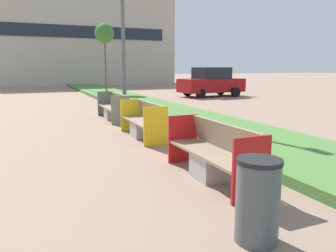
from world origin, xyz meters
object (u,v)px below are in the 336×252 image
object	(u,v)px
bench_red_frame	(213,157)
bench_yellow_frame	(143,124)
sapling_tree_far	(104,34)
parked_car_distant	(211,82)
litter_bin	(258,200)
bench_grey_frame	(114,109)

from	to	relation	value
bench_red_frame	bench_yellow_frame	bearing A→B (deg)	90.02
sapling_tree_far	parked_car_distant	bearing A→B (deg)	-27.65
bench_red_frame	litter_bin	bearing A→B (deg)	-107.66
bench_red_frame	parked_car_distant	distance (m)	15.98
parked_car_distant	litter_bin	bearing A→B (deg)	-123.96
litter_bin	sapling_tree_far	distance (m)	19.44
bench_yellow_frame	bench_grey_frame	bearing A→B (deg)	89.96
litter_bin	parked_car_distant	world-z (taller)	parked_car_distant
bench_grey_frame	sapling_tree_far	bearing A→B (deg)	78.84
bench_yellow_frame	bench_grey_frame	size ratio (longest dim) A/B	0.93
sapling_tree_far	parked_car_distant	world-z (taller)	sapling_tree_far
bench_red_frame	sapling_tree_far	world-z (taller)	sapling_tree_far
bench_red_frame	parked_car_distant	world-z (taller)	parked_car_distant
bench_grey_frame	sapling_tree_far	distance (m)	10.84
bench_grey_frame	parked_car_distant	bearing A→B (deg)	40.15
bench_grey_frame	parked_car_distant	xyz separation A→B (m)	(8.09, 6.82, 0.54)
bench_yellow_frame	parked_car_distant	distance (m)	13.00
sapling_tree_far	parked_car_distant	xyz separation A→B (m)	(6.11, -3.20, -3.07)
bench_grey_frame	litter_bin	size ratio (longest dim) A/B	2.45
litter_bin	sapling_tree_far	world-z (taller)	sapling_tree_far
sapling_tree_far	bench_yellow_frame	bearing A→B (deg)	-98.42
litter_bin	sapling_tree_far	bearing A→B (deg)	82.17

